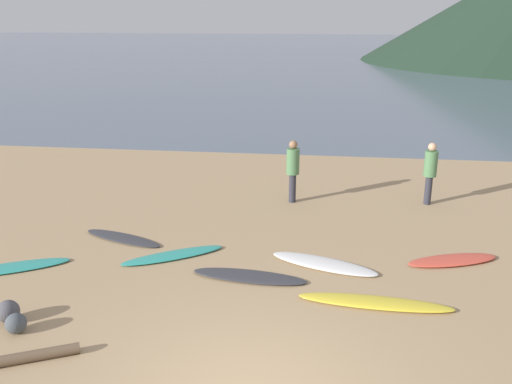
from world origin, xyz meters
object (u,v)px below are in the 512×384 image
surfboard_3 (249,276)px  person_1 (293,166)px  surfboard_4 (324,264)px  beach_rock_far (8,311)px  surfboard_6 (453,260)px  beach_rock_near (16,323)px  surfboard_1 (123,238)px  surfboard_5 (375,302)px  surfboard_0 (8,268)px  person_0 (430,168)px  surfboard_2 (173,255)px

surfboard_3 → person_1: size_ratio=1.33×
surfboard_4 → beach_rock_far: bearing=-131.4°
surfboard_6 → beach_rock_near: beach_rock_near is taller
surfboard_6 → surfboard_1: bearing=157.9°
surfboard_3 → surfboard_5: 2.40m
surfboard_0 → surfboard_4: bearing=-19.0°
surfboard_3 → person_1: bearing=89.6°
surfboard_3 → person_1: person_1 is taller
surfboard_5 → person_1: bearing=112.5°
surfboard_1 → person_0: (7.04, 3.32, 0.93)m
surfboard_6 → person_0: (0.05, 3.59, 0.92)m
surfboard_3 → person_0: 6.33m
surfboard_0 → surfboard_6: bearing=-18.3°
surfboard_3 → surfboard_4: (1.39, 0.72, 0.01)m
surfboard_6 → beach_rock_far: (-7.62, -3.27, 0.14)m
surfboard_2 → person_0: person_0 is taller
surfboard_2 → beach_rock_near: beach_rock_near is taller
surfboard_0 → beach_rock_near: (1.37, -2.09, 0.13)m
person_0 → surfboard_0: bearing=15.7°
surfboard_5 → beach_rock_near: 5.88m
surfboard_5 → person_1: 5.63m
surfboard_1 → surfboard_6: bearing=18.4°
surfboard_4 → beach_rock_near: (-4.75, -3.06, 0.12)m
surfboard_1 → surfboard_6: surfboard_6 is taller
beach_rock_far → surfboard_5: bearing=12.5°
surfboard_4 → surfboard_5: surfboard_5 is taller
surfboard_4 → surfboard_6: size_ratio=1.14×
surfboard_3 → surfboard_6: size_ratio=1.14×
beach_rock_far → surfboard_4: bearing=28.7°
person_1 → beach_rock_near: 7.93m
person_0 → person_1: (-3.51, -0.28, 0.01)m
surfboard_3 → surfboard_5: surfboard_5 is taller
surfboard_4 → surfboard_0: bearing=-151.0°
surfboard_3 → surfboard_6: bearing=23.2°
surfboard_2 → surfboard_6: 5.67m
person_0 → person_1: person_1 is taller
surfboard_3 → beach_rock_far: size_ratio=5.95×
surfboard_4 → surfboard_1: bearing=-170.1°
surfboard_3 → beach_rock_near: (-3.36, -2.34, 0.13)m
surfboard_2 → person_1: (2.19, 3.79, 0.94)m
surfboard_0 → person_0: (8.73, 5.07, 0.93)m
surfboard_4 → person_0: person_0 is taller
surfboard_6 → beach_rock_far: beach_rock_far is taller
surfboard_6 → surfboard_2: bearing=165.0°
person_0 → beach_rock_near: (-7.37, -7.16, -0.80)m
surfboard_6 → person_0: 3.71m
surfboard_0 → beach_rock_near: 2.50m
surfboard_2 → surfboard_3: surfboard_2 is taller
surfboard_3 → surfboard_4: 1.57m
person_0 → beach_rock_far: size_ratio=4.42×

